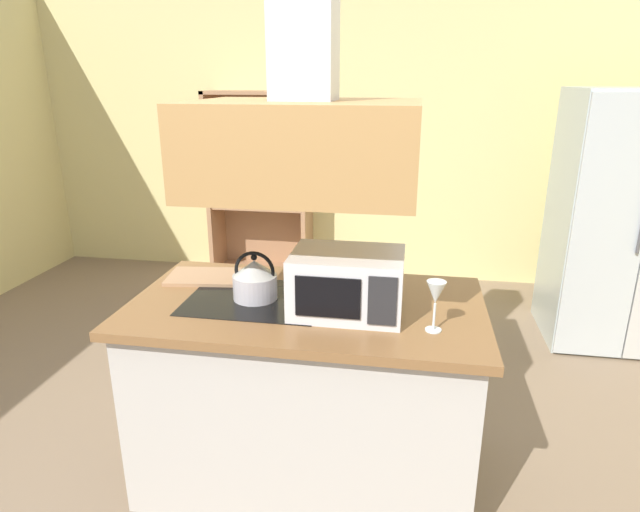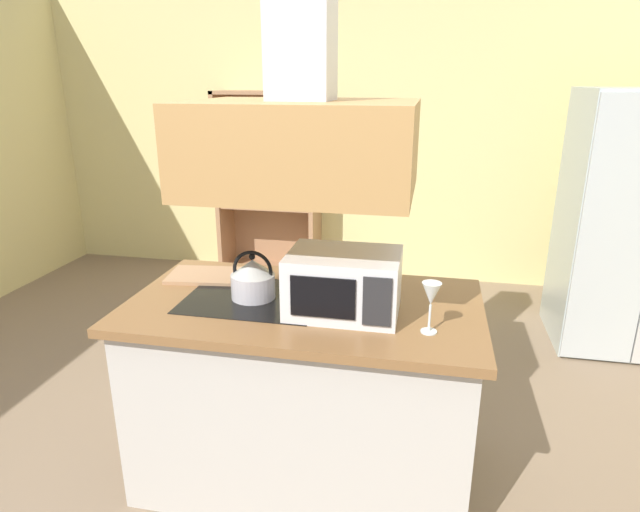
{
  "view_description": "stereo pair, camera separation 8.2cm",
  "coord_description": "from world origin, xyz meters",
  "px_view_note": "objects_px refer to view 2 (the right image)",
  "views": [
    {
      "loc": [
        0.62,
        -2.05,
        1.84
      ],
      "look_at": [
        0.19,
        0.44,
        1.0
      ],
      "focal_mm": 30.2,
      "sensor_mm": 36.0,
      "label": 1
    },
    {
      "loc": [
        0.7,
        -2.04,
        1.84
      ],
      "look_at": [
        0.19,
        0.44,
        1.0
      ],
      "focal_mm": 30.2,
      "sensor_mm": 36.0,
      "label": 2
    }
  ],
  "objects_px": {
    "kettle": "(253,278)",
    "wine_glass_on_counter": "(431,296)",
    "dish_cabinet": "(270,197)",
    "microwave": "(344,283)",
    "cutting_board": "(204,275)",
    "refrigerator": "(635,224)"
  },
  "relations": [
    {
      "from": "kettle",
      "to": "wine_glass_on_counter",
      "type": "relative_size",
      "value": 1.07
    },
    {
      "from": "refrigerator",
      "to": "kettle",
      "type": "height_order",
      "value": "refrigerator"
    },
    {
      "from": "kettle",
      "to": "cutting_board",
      "type": "height_order",
      "value": "kettle"
    },
    {
      "from": "refrigerator",
      "to": "dish_cabinet",
      "type": "bearing_deg",
      "value": 162.81
    },
    {
      "from": "cutting_board",
      "to": "wine_glass_on_counter",
      "type": "relative_size",
      "value": 1.65
    },
    {
      "from": "refrigerator",
      "to": "microwave",
      "type": "height_order",
      "value": "refrigerator"
    },
    {
      "from": "kettle",
      "to": "cutting_board",
      "type": "distance_m",
      "value": 0.39
    },
    {
      "from": "kettle",
      "to": "wine_glass_on_counter",
      "type": "bearing_deg",
      "value": -13.84
    },
    {
      "from": "refrigerator",
      "to": "dish_cabinet",
      "type": "xyz_separation_m",
      "value": [
        -2.88,
        0.89,
        -0.12
      ]
    },
    {
      "from": "kettle",
      "to": "cutting_board",
      "type": "relative_size",
      "value": 0.65
    },
    {
      "from": "kettle",
      "to": "refrigerator",
      "type": "bearing_deg",
      "value": 40.02
    },
    {
      "from": "kettle",
      "to": "microwave",
      "type": "relative_size",
      "value": 0.48
    },
    {
      "from": "refrigerator",
      "to": "kettle",
      "type": "relative_size",
      "value": 8.09
    },
    {
      "from": "microwave",
      "to": "dish_cabinet",
      "type": "bearing_deg",
      "value": 112.7
    },
    {
      "from": "dish_cabinet",
      "to": "microwave",
      "type": "relative_size",
      "value": 3.76
    },
    {
      "from": "dish_cabinet",
      "to": "wine_glass_on_counter",
      "type": "height_order",
      "value": "dish_cabinet"
    },
    {
      "from": "wine_glass_on_counter",
      "to": "microwave",
      "type": "bearing_deg",
      "value": 160.73
    },
    {
      "from": "cutting_board",
      "to": "dish_cabinet",
      "type": "bearing_deg",
      "value": 99.32
    },
    {
      "from": "cutting_board",
      "to": "microwave",
      "type": "distance_m",
      "value": 0.8
    },
    {
      "from": "refrigerator",
      "to": "dish_cabinet",
      "type": "relative_size",
      "value": 1.03
    },
    {
      "from": "refrigerator",
      "to": "microwave",
      "type": "relative_size",
      "value": 3.87
    },
    {
      "from": "dish_cabinet",
      "to": "wine_glass_on_counter",
      "type": "xyz_separation_m",
      "value": [
        1.51,
        -2.88,
        0.28
      ]
    }
  ]
}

